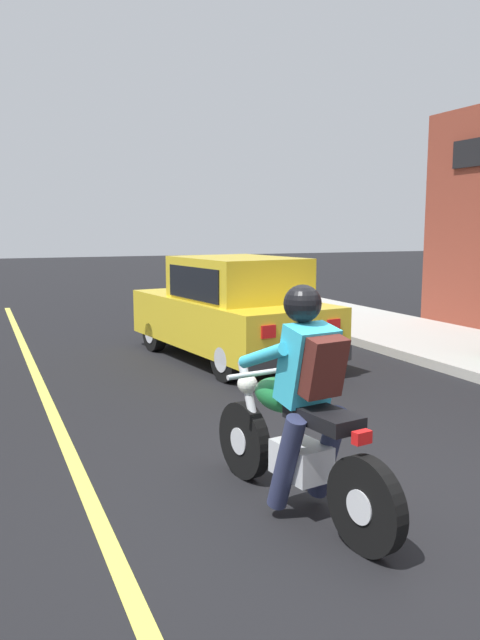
{
  "coord_description": "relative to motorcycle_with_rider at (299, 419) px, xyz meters",
  "views": [
    {
      "loc": [
        -2.49,
        -3.64,
        2.0
      ],
      "look_at": [
        0.28,
        2.86,
        0.95
      ],
      "focal_mm": 35.0,
      "sensor_mm": 36.0,
      "label": 1
    }
  ],
  "objects": [
    {
      "name": "lane_stripe",
      "position": [
        -1.34,
        2.94,
        -0.67
      ],
      "size": [
        0.12,
        19.8,
        0.01
      ],
      "primitive_type": "cube",
      "color": "#D1C64C",
      "rests_on": "ground"
    },
    {
      "name": "ground_plane",
      "position": [
        0.46,
        -0.06,
        -0.68
      ],
      "size": [
        80.0,
        80.0,
        0.0
      ],
      "primitive_type": "plane",
      "color": "black"
    },
    {
      "name": "motorcycle_with_rider",
      "position": [
        0.0,
        0.0,
        0.0
      ],
      "size": [
        0.66,
        2.01,
        1.62
      ],
      "color": "black",
      "rests_on": "ground"
    },
    {
      "name": "car_hatchback",
      "position": [
        1.5,
        4.92,
        0.09
      ],
      "size": [
        2.12,
        3.96,
        1.57
      ],
      "color": "black",
      "rests_on": "ground"
    }
  ]
}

